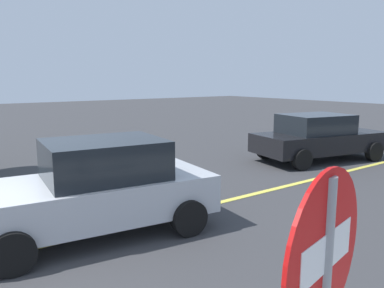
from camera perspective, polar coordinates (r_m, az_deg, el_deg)
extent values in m
plane|color=#38383A|center=(6.97, -21.61, -13.97)|extent=(80.00, 80.00, 0.00)
cube|color=#E0D14C|center=(8.15, -0.51, -9.74)|extent=(28.00, 0.16, 0.01)
cylinder|color=red|center=(1.86, 19.06, -14.79)|extent=(0.75, 0.18, 0.76)
cube|color=white|center=(1.86, 19.06, -14.79)|extent=(0.53, 0.14, 0.18)
cube|color=black|center=(13.60, 18.32, 0.34)|extent=(4.75, 2.67, 0.61)
cube|color=black|center=(13.37, 17.76, 2.87)|extent=(2.42, 2.00, 0.61)
cylinder|color=black|center=(15.35, 20.05, 0.09)|extent=(0.67, 0.34, 0.64)
cylinder|color=black|center=(14.14, 25.31, -1.03)|extent=(0.67, 0.34, 0.64)
cylinder|color=black|center=(13.38, 10.80, -0.82)|extent=(0.67, 0.34, 0.64)
cylinder|color=black|center=(11.97, 15.95, -2.25)|extent=(0.67, 0.34, 0.64)
cube|color=#B7BABF|center=(7.01, -14.26, -7.71)|extent=(4.30, 2.24, 0.67)
cube|color=black|center=(6.90, -12.85, -2.17)|extent=(2.15, 1.78, 0.67)
cylinder|color=black|center=(6.09, -24.99, -14.44)|extent=(0.66, 0.29, 0.64)
cylinder|color=black|center=(7.75, -26.14, -9.34)|extent=(0.66, 0.29, 0.64)
cylinder|color=black|center=(6.83, -0.45, -10.85)|extent=(0.66, 0.29, 0.64)
cylinder|color=black|center=(8.35, -6.46, -7.06)|extent=(0.66, 0.29, 0.64)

